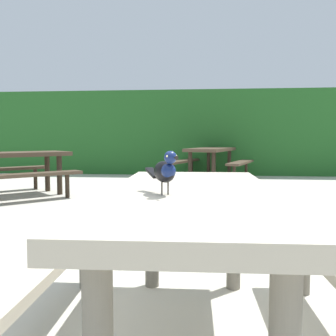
# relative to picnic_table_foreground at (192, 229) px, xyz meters

# --- Properties ---
(hedge_wall) EXTENTS (28.00, 1.62, 2.23)m
(hedge_wall) POSITION_rel_picnic_table_foreground_xyz_m (0.03, 9.09, 0.56)
(hedge_wall) COLOR #235B23
(hedge_wall) RESTS_ON ground
(picnic_table_foreground) EXTENTS (1.74, 1.83, 0.74)m
(picnic_table_foreground) POSITION_rel_picnic_table_foreground_xyz_m (0.00, 0.00, 0.00)
(picnic_table_foreground) COLOR #B2A893
(picnic_table_foreground) RESTS_ON ground
(bird_grackle) EXTENTS (0.17, 0.26, 0.18)m
(bird_grackle) POSITION_rel_picnic_table_foreground_xyz_m (-0.10, -0.19, 0.29)
(bird_grackle) COLOR black
(bird_grackle) RESTS_ON picnic_table_foreground
(picnic_table_mid_right) EXTENTS (2.10, 2.12, 0.74)m
(picnic_table_mid_right) POSITION_rel_picnic_table_foreground_xyz_m (0.12, 7.27, 0.00)
(picnic_table_mid_right) COLOR #473828
(picnic_table_mid_right) RESTS_ON ground
(picnic_table_far_centre) EXTENTS (2.40, 2.40, 0.74)m
(picnic_table_far_centre) POSITION_rel_picnic_table_foreground_xyz_m (-3.16, 4.28, 0.00)
(picnic_table_far_centre) COLOR #473828
(picnic_table_far_centre) RESTS_ON ground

